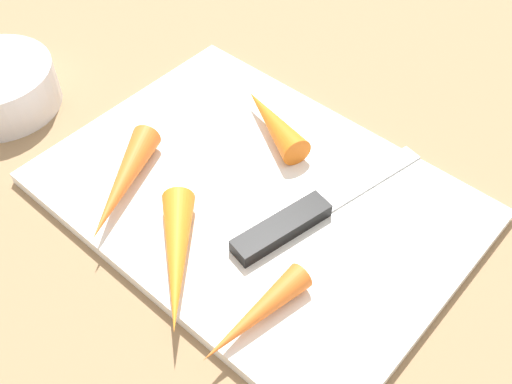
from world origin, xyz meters
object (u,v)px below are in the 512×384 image
(knife, at_px, (294,221))
(carrot_short, at_px, (255,316))
(carrot_shortest, at_px, (272,121))
(carrot_longest, at_px, (177,259))
(carrot_long, at_px, (122,184))
(cutting_board, at_px, (256,196))

(knife, relative_size, carrot_short, 2.01)
(knife, relative_size, carrot_shortest, 2.11)
(knife, relative_size, carrot_longest, 1.60)
(carrot_longest, height_order, carrot_shortest, same)
(carrot_shortest, bearing_deg, knife, 161.17)
(knife, height_order, carrot_long, carrot_long)
(carrot_longest, distance_m, carrot_short, 0.08)
(carrot_short, xyz_separation_m, carrot_long, (0.17, -0.02, 0.00))
(carrot_longest, height_order, carrot_short, carrot_longest)
(carrot_longest, distance_m, carrot_shortest, 0.17)
(cutting_board, bearing_deg, knife, 172.31)
(knife, xyz_separation_m, carrot_shortest, (0.09, -0.07, 0.01))
(cutting_board, distance_m, carrot_longest, 0.10)
(carrot_shortest, height_order, carrot_long, carrot_shortest)
(knife, xyz_separation_m, carrot_longest, (0.04, 0.09, 0.01))
(carrot_shortest, bearing_deg, carrot_short, 148.34)
(carrot_longest, relative_size, carrot_short, 1.26)
(cutting_board, bearing_deg, carrot_long, 42.77)
(cutting_board, height_order, carrot_long, carrot_long)
(carrot_short, distance_m, carrot_shortest, 0.20)
(knife, height_order, carrot_longest, carrot_longest)
(carrot_longest, xyz_separation_m, carrot_shortest, (0.05, -0.17, 0.00))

